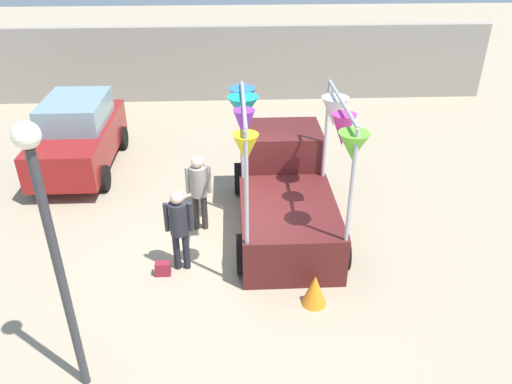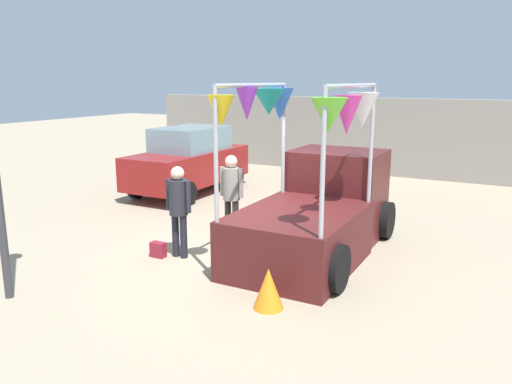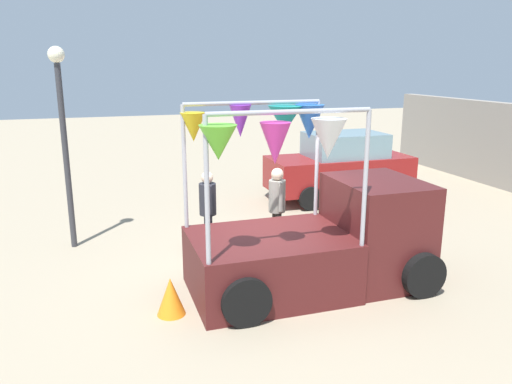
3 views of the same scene
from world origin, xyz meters
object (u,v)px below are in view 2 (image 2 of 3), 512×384
at_px(person_vendor, 231,189).
at_px(handbag, 158,250).
at_px(folded_kite_bundle_tangerine, 268,288).
at_px(person_customer, 178,203).
at_px(vendor_truck, 319,203).
at_px(parked_car, 189,160).

bearing_deg(person_vendor, handbag, -112.28).
bearing_deg(person_vendor, folded_kite_bundle_tangerine, -50.00).
bearing_deg(person_customer, vendor_truck, 36.98).
bearing_deg(handbag, person_vendor, 67.72).
height_order(parked_car, folded_kite_bundle_tangerine, parked_car).
height_order(vendor_truck, folded_kite_bundle_tangerine, vendor_truck).
distance_m(vendor_truck, folded_kite_bundle_tangerine, 2.79).
distance_m(handbag, folded_kite_bundle_tangerine, 2.90).
height_order(person_customer, person_vendor, person_vendor).
bearing_deg(vendor_truck, folded_kite_bundle_tangerine, -83.82).
xyz_separation_m(person_vendor, folded_kite_bundle_tangerine, (2.10, -2.50, -0.75)).
xyz_separation_m(vendor_truck, folded_kite_bundle_tangerine, (0.29, -2.71, -0.61)).
bearing_deg(person_customer, handbag, -150.26).
height_order(person_vendor, folded_kite_bundle_tangerine, person_vendor).
relative_size(parked_car, handbag, 14.29).
bearing_deg(parked_car, handbag, -60.59).
relative_size(parked_car, person_customer, 2.36).
relative_size(person_customer, person_vendor, 0.98).
bearing_deg(person_vendor, person_customer, -102.09).
relative_size(person_vendor, handbag, 6.18).
distance_m(vendor_truck, handbag, 3.12).
relative_size(vendor_truck, parked_car, 1.03).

